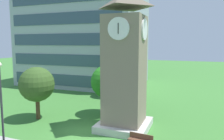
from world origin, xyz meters
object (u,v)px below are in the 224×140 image
street_lamp (1,98)px  tree_by_building (107,82)px  clock_tower (125,69)px  tree_streetside (37,84)px  tree_near_tower (115,71)px  park_bench (141,140)px

street_lamp → tree_by_building: bearing=70.0°
street_lamp → tree_by_building: size_ratio=1.19×
clock_tower → tree_by_building: (-2.82, 2.98, -1.74)m
clock_tower → street_lamp: clock_tower is taller
clock_tower → tree_streetside: bearing=-175.0°
street_lamp → tree_streetside: street_lamp is taller
clock_tower → tree_near_tower: (-4.71, 10.31, -1.58)m
clock_tower → street_lamp: (-6.44, -6.96, -1.39)m
park_bench → tree_streetside: size_ratio=0.35×
tree_near_tower → tree_streetside: 11.78m
tree_streetside → park_bench: bearing=-10.4°
clock_tower → park_bench: 5.89m
clock_tower → tree_near_tower: bearing=114.5°
tree_by_building → clock_tower: bearing=-46.6°
clock_tower → park_bench: bearing=-52.4°
clock_tower → tree_by_building: bearing=133.4°
park_bench → tree_by_building: bearing=130.7°
clock_tower → tree_by_building: 4.45m
tree_by_building → tree_streetside: bearing=-147.5°
clock_tower → tree_near_tower: size_ratio=2.17×
tree_streetside → tree_by_building: bearing=32.5°
park_bench → street_lamp: 10.11m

